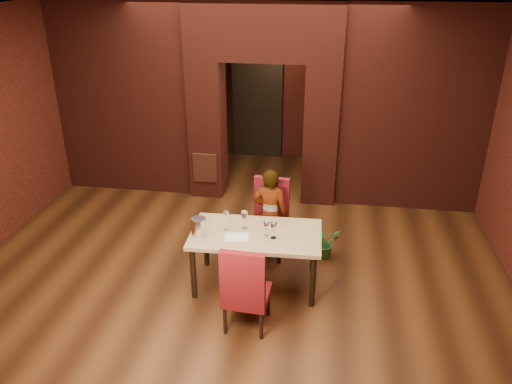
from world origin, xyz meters
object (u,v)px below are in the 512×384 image
dining_table (256,259)px  chair_near (247,285)px  person_seated (270,214)px  wine_glass_b (266,229)px  water_bottle (226,220)px  wine_glass_c (274,230)px  potted_plant (325,242)px  wine_glass_a (244,220)px  wine_bucket (199,227)px  chair_far (268,220)px

dining_table → chair_near: chair_near is taller
dining_table → person_seated: size_ratio=1.22×
person_seated → wine_glass_b: size_ratio=7.03×
wine_glass_b → water_bottle: 0.51m
wine_glass_b → wine_glass_c: wine_glass_c is taller
wine_glass_b → potted_plant: size_ratio=0.42×
wine_glass_b → water_bottle: water_bottle is taller
chair_near → dining_table: bearing=-85.0°
wine_glass_a → water_bottle: bearing=-164.7°
dining_table → wine_glass_c: wine_glass_c is taller
chair_near → water_bottle: (-0.39, 0.81, 0.34)m
chair_near → wine_glass_b: bearing=-95.1°
wine_glass_a → wine_bucket: 0.56m
person_seated → chair_far: bearing=-57.9°
dining_table → wine_glass_b: size_ratio=8.55×
chair_far → wine_glass_a: 0.75m
chair_far → water_bottle: size_ratio=4.01×
person_seated → wine_glass_c: person_seated is taller
wine_glass_a → water_bottle: size_ratio=0.85×
dining_table → wine_glass_b: (0.13, -0.05, 0.46)m
wine_bucket → potted_plant: wine_bucket is taller
chair_far → wine_glass_b: 0.84m
dining_table → potted_plant: bearing=41.7°
chair_far → chair_near: bearing=-86.1°
person_seated → water_bottle: bearing=60.5°
wine_glass_c → water_bottle: water_bottle is taller
person_seated → water_bottle: size_ratio=4.85×
chair_near → wine_bucket: chair_near is taller
wine_bucket → chair_near: bearing=-42.3°
water_bottle → person_seated: bearing=55.5°
chair_near → wine_bucket: (-0.69, 0.63, 0.32)m
potted_plant → chair_near: bearing=-117.0°
potted_plant → water_bottle: bearing=-147.2°
wine_glass_c → chair_far: bearing=101.5°
potted_plant → wine_glass_c: bearing=-124.2°
dining_table → wine_glass_b: 0.48m
water_bottle → wine_glass_a: bearing=15.3°
dining_table → water_bottle: bearing=173.8°
wine_glass_a → chair_near: bearing=-78.1°
wine_glass_c → wine_bucket: (-0.89, -0.06, 0.01)m
chair_near → wine_glass_a: bearing=-74.9°
chair_near → wine_glass_b: chair_near is taller
dining_table → chair_near: size_ratio=1.49×
chair_near → person_seated: (0.06, 1.46, 0.12)m
dining_table → wine_glass_c: size_ratio=7.52×
potted_plant → chair_far: bearing=-175.6°
chair_near → wine_glass_b: 0.80m
wine_glass_b → wine_bucket: 0.80m
dining_table → wine_glass_a: size_ratio=6.93×
chair_far → person_seated: bearing=-57.8°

